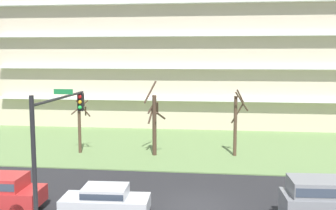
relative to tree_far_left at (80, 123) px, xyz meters
The scene contains 8 objects.
ground 14.84m from the tree_far_left, 46.11° to the right, with size 160.00×160.00×0.00m, color #232326.
grass_lawn_strip 11.01m from the tree_far_left, 18.94° to the left, with size 80.00×16.00×0.08m, color #66844C.
apartment_building 21.97m from the tree_far_left, 60.59° to the left, with size 48.29×13.92×20.39m.
tree_far_left is the anchor object (origin of this frame).
tree_left 6.19m from the tree_far_left, ahead, with size 1.78×1.76×6.05m.
tree_center 12.71m from the tree_far_left, ahead, with size 1.35×1.66×5.49m.
sedan_silver_center_right 13.84m from the tree_far_left, 65.82° to the right, with size 4.47×1.98×1.57m.
traffic_signal_mast 15.83m from the tree_far_left, 74.67° to the right, with size 0.90×5.91×6.60m.
Camera 1 is at (0.96, -20.90, 8.10)m, focal length 42.85 mm.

